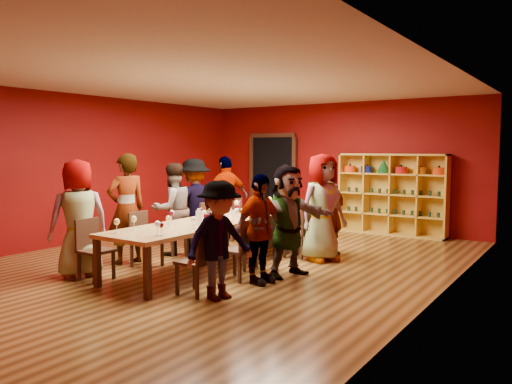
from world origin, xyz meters
TOP-DOWN VIEW (x-y plane):
  - room_shell at (0.00, 0.00)m, footprint 7.10×9.10m
  - tasting_table at (0.00, 0.00)m, footprint 1.10×4.50m
  - doorway at (-1.80, 4.43)m, footprint 1.40×0.17m
  - shelving_unit at (1.40, 4.32)m, footprint 2.40×0.40m
  - chair_person_left_0 at (-0.91, -1.92)m, footprint 0.42×0.42m
  - person_left_0 at (-1.21, -1.92)m, footprint 0.76×0.97m
  - chair_person_left_1 at (-0.91, -0.93)m, footprint 0.42×0.42m
  - person_left_1 at (-1.30, -0.93)m, footprint 0.65×0.78m
  - chair_person_left_2 at (-0.91, 0.01)m, footprint 0.42×0.42m
  - person_left_2 at (-1.15, 0.01)m, footprint 0.66×0.90m
  - chair_person_left_3 at (-0.91, 0.82)m, footprint 0.42×0.42m
  - person_left_3 at (-1.34, 0.82)m, footprint 0.76×1.19m
  - chair_person_left_4 at (-0.91, 1.74)m, footprint 0.42×0.42m
  - person_left_4 at (-1.26, 1.74)m, footprint 0.81×1.13m
  - chair_person_right_0 at (0.91, -1.64)m, footprint 0.42×0.42m
  - person_right_0 at (1.23, -1.64)m, footprint 0.65×1.05m
  - chair_person_right_1 at (0.91, -0.72)m, footprint 0.42×0.42m
  - person_right_1 at (1.22, -0.72)m, footprint 0.54×0.96m
  - chair_person_right_2 at (0.91, -0.14)m, footprint 0.42×0.42m
  - person_right_2 at (1.34, -0.14)m, footprint 0.95×1.62m
  - chair_person_right_3 at (0.91, 1.07)m, footprint 0.42×0.42m
  - person_right_3 at (1.30, 1.07)m, footprint 0.81×1.01m
  - chair_person_right_4 at (0.91, 1.61)m, footprint 0.42×0.42m
  - person_right_4 at (1.22, 1.61)m, footprint 0.55×0.66m
  - wine_glass_0 at (-0.33, -0.17)m, footprint 0.07×0.07m
  - wine_glass_1 at (0.35, -0.85)m, footprint 0.08×0.08m
  - wine_glass_2 at (0.30, 1.83)m, footprint 0.09×0.09m
  - wine_glass_3 at (0.31, -1.80)m, footprint 0.08×0.08m
  - wine_glass_4 at (-0.10, 1.37)m, footprint 0.09×0.09m
  - wine_glass_5 at (0.31, 0.02)m, footprint 0.08×0.08m
  - wine_glass_6 at (-0.37, 0.98)m, footprint 0.08×0.08m
  - wine_glass_7 at (-0.27, -0.94)m, footprint 0.08×0.08m
  - wine_glass_8 at (-0.34, 0.02)m, footprint 0.09×0.09m
  - wine_glass_9 at (-0.31, -1.97)m, footprint 0.08×0.08m
  - wine_glass_10 at (0.01, -0.49)m, footprint 0.08×0.08m
  - wine_glass_11 at (0.28, 0.94)m, footprint 0.08×0.08m
  - wine_glass_12 at (-0.30, 1.93)m, footprint 0.08×0.08m
  - wine_glass_13 at (0.33, -1.75)m, footprint 0.07×0.07m
  - wine_glass_14 at (0.08, 0.29)m, footprint 0.09×0.09m
  - wine_glass_15 at (0.30, -1.08)m, footprint 0.07×0.07m
  - wine_glass_16 at (-0.34, -0.86)m, footprint 0.08×0.08m
  - wine_glass_17 at (-0.30, -1.67)m, footprint 0.08×0.08m
  - wine_glass_18 at (-0.05, -1.23)m, footprint 0.07×0.07m
  - wine_glass_19 at (-0.30, 0.80)m, footprint 0.09×0.09m
  - wine_glass_20 at (0.37, 1.70)m, footprint 0.08×0.08m
  - wine_glass_21 at (0.38, -0.12)m, footprint 0.08×0.08m
  - spittoon_bowl at (-0.03, -0.14)m, footprint 0.30×0.30m
  - carafe_a at (-0.17, 0.38)m, footprint 0.11×0.11m
  - carafe_b at (0.12, -0.74)m, footprint 0.11×0.11m
  - wine_bottle at (0.08, 1.48)m, footprint 0.08×0.08m

SIDE VIEW (x-z plane):
  - chair_person_left_0 at x=-0.91m, z-range 0.05..0.94m
  - chair_person_left_1 at x=-0.91m, z-range 0.05..0.94m
  - chair_person_left_2 at x=-0.91m, z-range 0.05..0.94m
  - chair_person_left_3 at x=-0.91m, z-range 0.05..0.94m
  - chair_person_left_4 at x=-0.91m, z-range 0.05..0.94m
  - chair_person_right_0 at x=0.91m, z-range 0.05..0.94m
  - chair_person_right_1 at x=0.91m, z-range 0.05..0.94m
  - chair_person_right_2 at x=0.91m, z-range 0.05..0.94m
  - chair_person_right_3 at x=0.91m, z-range 0.05..0.94m
  - chair_person_right_4 at x=0.91m, z-range 0.05..0.94m
  - tasting_table at x=0.00m, z-range 0.32..1.07m
  - person_right_0 at x=1.23m, z-range 0.00..1.52m
  - person_right_4 at x=1.22m, z-range 0.00..1.55m
  - person_right_1 at x=1.22m, z-range 0.00..1.56m
  - spittoon_bowl at x=-0.03m, z-range 0.74..0.90m
  - person_left_2 at x=-1.15m, z-range 0.00..1.65m
  - person_right_2 at x=1.34m, z-range 0.00..1.68m
  - person_left_3 at x=-1.34m, z-range 0.00..1.71m
  - wine_bottle at x=0.08m, z-range 0.72..1.00m
  - carafe_b at x=0.12m, z-range 0.74..0.98m
  - carafe_a at x=-0.17m, z-range 0.74..1.00m
  - person_left_4 at x=-1.26m, z-range 0.00..1.75m
  - wine_glass_15 at x=0.30m, z-range 0.79..0.97m
  - person_left_0 at x=-1.21m, z-range 0.00..1.76m
  - wine_glass_0 at x=-0.33m, z-range 0.79..0.97m
  - wine_glass_13 at x=0.33m, z-range 0.79..0.97m
  - wine_glass_18 at x=-0.05m, z-range 0.79..0.97m
  - wine_glass_10 at x=0.01m, z-range 0.79..0.98m
  - wine_glass_20 at x=0.37m, z-range 0.79..0.98m
  - wine_glass_12 at x=-0.30m, z-range 0.79..0.98m
  - wine_glass_5 at x=0.31m, z-range 0.79..0.99m
  - wine_glass_3 at x=0.31m, z-range 0.80..1.00m
  - wine_glass_6 at x=-0.37m, z-range 0.80..1.00m
  - wine_glass_1 at x=0.35m, z-range 0.80..1.00m
  - wine_glass_9 at x=-0.31m, z-range 0.80..1.00m
  - wine_glass_16 at x=-0.34m, z-range 0.80..1.00m
  - wine_glass_11 at x=0.28m, z-range 0.80..1.00m
  - wine_glass_21 at x=0.38m, z-range 0.80..1.00m
  - wine_glass_7 at x=-0.27m, z-range 0.80..1.01m
  - wine_glass_17 at x=-0.30m, z-range 0.80..1.01m
  - wine_glass_4 at x=-0.10m, z-range 0.80..1.01m
  - wine_glass_2 at x=0.30m, z-range 0.80..1.01m
  - wine_glass_8 at x=-0.34m, z-range 0.80..1.01m
  - wine_glass_14 at x=0.08m, z-range 0.80..1.02m
  - wine_glass_19 at x=-0.30m, z-range 0.80..1.02m
  - person_right_3 at x=1.30m, z-range 0.00..1.82m
  - person_left_1 at x=-1.30m, z-range 0.00..1.83m
  - shelving_unit at x=1.40m, z-range 0.08..1.88m
  - doorway at x=-1.80m, z-range -0.03..2.27m
  - room_shell at x=0.00m, z-range -0.02..3.02m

